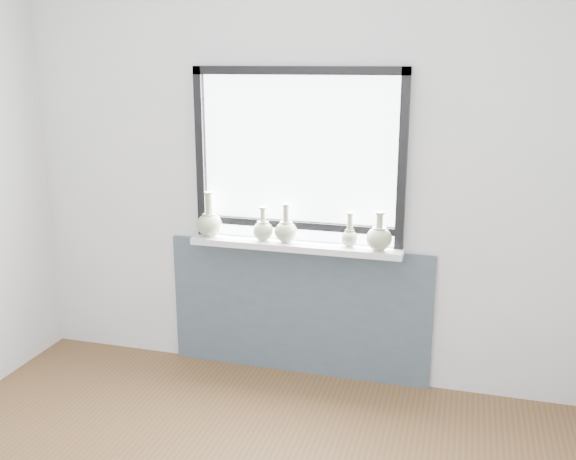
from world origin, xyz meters
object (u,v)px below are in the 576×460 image
(vase_d, at_px, (350,236))
(vase_e, at_px, (379,237))
(windowsill, at_px, (295,246))
(vase_a, at_px, (210,223))
(vase_b, at_px, (263,230))
(vase_c, at_px, (286,230))

(vase_d, height_order, vase_e, vase_e)
(windowsill, xyz_separation_m, vase_e, (0.52, -0.02, 0.10))
(vase_a, height_order, vase_d, vase_a)
(vase_a, distance_m, vase_d, 0.90)
(vase_b, bearing_deg, vase_c, 0.20)
(vase_b, bearing_deg, vase_e, -1.56)
(vase_e, bearing_deg, vase_b, 178.44)
(vase_d, xyz_separation_m, vase_e, (0.18, -0.03, 0.01))
(windowsill, relative_size, vase_a, 4.61)
(vase_b, distance_m, vase_e, 0.72)
(vase_c, distance_m, vase_d, 0.39)
(vase_a, height_order, vase_c, vase_a)
(vase_c, xyz_separation_m, vase_e, (0.57, -0.02, 0.00))
(vase_d, bearing_deg, vase_b, -178.52)
(vase_e, bearing_deg, vase_d, 169.44)
(vase_b, height_order, vase_d, vase_b)
(windowsill, height_order, vase_b, vase_b)
(windowsill, distance_m, vase_c, 0.11)
(vase_b, xyz_separation_m, vase_e, (0.72, -0.02, 0.01))
(windowsill, distance_m, vase_a, 0.57)
(vase_a, xyz_separation_m, vase_d, (0.90, 0.01, -0.02))
(vase_c, height_order, vase_e, vase_c)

